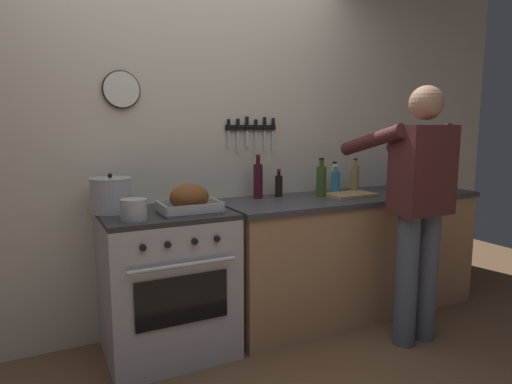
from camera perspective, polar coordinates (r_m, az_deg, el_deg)
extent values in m
cube|color=beige|center=(3.09, -9.72, 6.31)|extent=(6.00, 0.10, 2.60)
cube|color=black|center=(3.22, -0.66, 8.34)|extent=(0.40, 0.02, 0.04)
cube|color=silver|center=(3.13, -3.54, 6.88)|extent=(0.02, 0.00, 0.12)
cube|color=black|center=(3.13, -3.56, 8.68)|extent=(0.02, 0.02, 0.08)
cube|color=silver|center=(3.16, -2.34, 6.57)|extent=(0.02, 0.00, 0.15)
cube|color=black|center=(3.16, -2.35, 8.72)|extent=(0.02, 0.02, 0.08)
cube|color=silver|center=(3.19, -1.16, 6.92)|extent=(0.02, 0.00, 0.12)
cube|color=black|center=(3.19, -1.17, 8.87)|extent=(0.02, 0.02, 0.10)
cube|color=silver|center=(3.23, -0.01, 6.49)|extent=(0.01, 0.00, 0.17)
cube|color=black|center=(3.22, -0.01, 8.69)|extent=(0.02, 0.02, 0.08)
cube|color=silver|center=(3.26, 1.12, 6.76)|extent=(0.01, 0.00, 0.14)
cube|color=black|center=(3.26, 1.13, 8.83)|extent=(0.02, 0.02, 0.10)
cube|color=silver|center=(3.29, 2.23, 6.69)|extent=(0.02, 0.00, 0.15)
cube|color=black|center=(3.29, 2.24, 8.76)|extent=(0.02, 0.02, 0.09)
cylinder|color=white|center=(2.94, -17.03, 12.57)|extent=(0.22, 0.02, 0.22)
torus|color=black|center=(2.94, -17.03, 12.57)|extent=(0.24, 0.02, 0.24)
cube|color=tan|center=(3.48, 11.98, -8.07)|extent=(2.00, 0.62, 0.86)
cube|color=#3D3D42|center=(3.38, 12.21, -0.74)|extent=(2.03, 0.65, 0.04)
cube|color=#BCBCC1|center=(2.85, -11.41, -11.70)|extent=(0.76, 0.62, 0.87)
cube|color=black|center=(2.56, -9.47, -13.65)|extent=(0.53, 0.01, 0.28)
cube|color=#2D2D2D|center=(2.73, -11.68, -2.79)|extent=(0.76, 0.62, 0.03)
cylinder|color=black|center=(2.40, -14.43, -7.00)|extent=(0.04, 0.02, 0.04)
cylinder|color=black|center=(2.43, -11.36, -6.70)|extent=(0.04, 0.02, 0.04)
cylinder|color=black|center=(2.48, -7.95, -6.35)|extent=(0.04, 0.02, 0.04)
cylinder|color=black|center=(2.52, -5.07, -6.03)|extent=(0.04, 0.02, 0.04)
cylinder|color=silver|center=(2.46, -9.39, -9.36)|extent=(0.61, 0.02, 0.02)
cylinder|color=#4C566B|center=(3.04, 18.89, -10.81)|extent=(0.14, 0.14, 0.86)
cylinder|color=#4C566B|center=(3.17, 21.21, -10.15)|extent=(0.14, 0.14, 0.86)
cube|color=#4C2323|center=(2.96, 20.77, 2.68)|extent=(0.38, 0.22, 0.56)
sphere|color=#9E755B|center=(2.95, 21.20, 10.73)|extent=(0.21, 0.21, 0.21)
cylinder|color=#4C2323|center=(2.97, 14.72, 6.46)|extent=(0.09, 0.55, 0.22)
cylinder|color=#4C2323|center=(3.26, 20.29, 6.37)|extent=(0.09, 0.55, 0.22)
cube|color=#B7B7BC|center=(2.66, -8.59, -2.53)|extent=(0.34, 0.25, 0.01)
cube|color=#B7B7BC|center=(2.54, -7.72, -2.28)|extent=(0.34, 0.01, 0.05)
cube|color=#B7B7BC|center=(2.77, -9.41, -1.40)|extent=(0.34, 0.01, 0.05)
cube|color=#B7B7BC|center=(2.61, -12.15, -2.10)|extent=(0.01, 0.25, 0.05)
cube|color=#B7B7BC|center=(2.71, -5.19, -1.54)|extent=(0.01, 0.25, 0.05)
ellipsoid|color=brown|center=(2.65, -8.63, -0.68)|extent=(0.24, 0.17, 0.16)
cylinder|color=#B7B7BC|center=(2.77, -18.27, -0.51)|extent=(0.24, 0.24, 0.20)
cylinder|color=#B2B2B7|center=(2.76, -18.37, 1.63)|extent=(0.24, 0.24, 0.01)
sphere|color=black|center=(2.75, -18.39, 2.04)|extent=(0.03, 0.03, 0.03)
cylinder|color=#B7B7BC|center=(2.51, -15.56, -2.21)|extent=(0.14, 0.14, 0.12)
cube|color=tan|center=(3.34, 12.08, -0.33)|extent=(0.36, 0.24, 0.02)
cylinder|color=#47141E|center=(3.14, 0.26, 1.39)|extent=(0.07, 0.07, 0.25)
cylinder|color=#47141E|center=(3.13, 0.26, 4.12)|extent=(0.03, 0.03, 0.05)
cylinder|color=maroon|center=(3.12, 0.26, 4.74)|extent=(0.03, 0.03, 0.01)
cylinder|color=#385623|center=(3.27, 8.43, 1.36)|extent=(0.07, 0.07, 0.22)
cylinder|color=#385623|center=(3.26, 8.48, 3.71)|extent=(0.03, 0.03, 0.05)
cylinder|color=black|center=(3.25, 8.49, 4.26)|extent=(0.04, 0.04, 0.01)
cylinder|color=black|center=(3.23, 2.96, 0.77)|extent=(0.06, 0.06, 0.15)
cylinder|color=black|center=(3.22, 2.98, 2.43)|extent=(0.03, 0.03, 0.03)
cylinder|color=#B21919|center=(3.22, 2.98, 2.85)|extent=(0.03, 0.03, 0.01)
cylinder|color=#338CCC|center=(3.42, 10.21, 1.20)|extent=(0.07, 0.07, 0.17)
cylinder|color=#338CCC|center=(3.40, 10.25, 2.95)|extent=(0.03, 0.03, 0.04)
cylinder|color=white|center=(3.40, 10.26, 3.39)|extent=(0.03, 0.03, 0.01)
cylinder|color=#997F4C|center=(3.49, 12.67, 1.59)|extent=(0.06, 0.06, 0.21)
cylinder|color=#997F4C|center=(3.48, 12.73, 3.66)|extent=(0.03, 0.03, 0.05)
cylinder|color=black|center=(3.48, 12.75, 4.15)|extent=(0.03, 0.03, 0.01)
cylinder|color=gold|center=(3.49, 10.08, 1.48)|extent=(0.07, 0.07, 0.19)
cylinder|color=gold|center=(3.48, 10.12, 3.33)|extent=(0.03, 0.03, 0.04)
cylinder|color=black|center=(3.48, 10.14, 3.78)|extent=(0.04, 0.04, 0.01)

